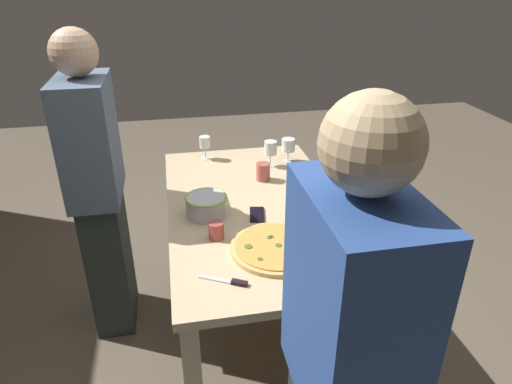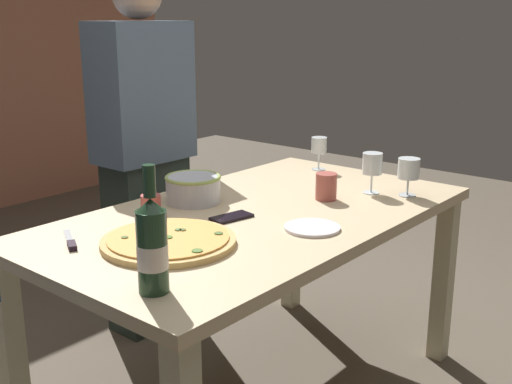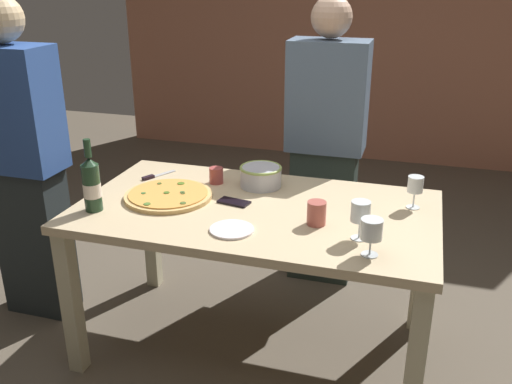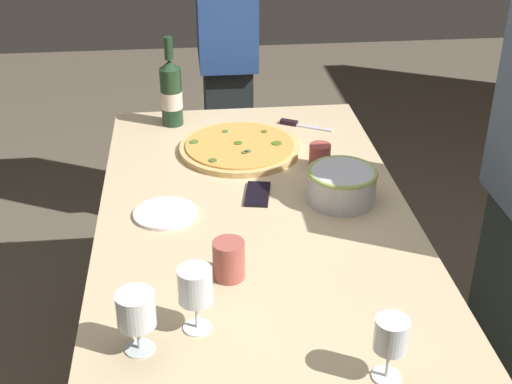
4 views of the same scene
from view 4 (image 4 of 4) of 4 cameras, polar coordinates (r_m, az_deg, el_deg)
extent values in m
cube|color=#D0B88D|center=(2.01, 0.00, -2.33)|extent=(1.60, 0.90, 0.04)
cube|color=beige|center=(2.84, -9.54, -1.41)|extent=(0.07, 0.07, 0.71)
cube|color=beige|center=(2.89, 6.23, -0.58)|extent=(0.07, 0.07, 0.71)
cylinder|color=#DDB069|center=(2.37, -1.34, 3.59)|extent=(0.41, 0.41, 0.02)
cylinder|color=#E69E47|center=(2.36, -1.34, 3.87)|extent=(0.37, 0.37, 0.01)
cylinder|color=#446A21|center=(2.37, -1.47, 4.01)|extent=(0.03, 0.03, 0.00)
cylinder|color=#447535|center=(2.46, -2.52, 4.96)|extent=(0.02, 0.02, 0.00)
cylinder|color=#4C7336|center=(2.31, -0.66, 3.34)|extent=(0.02, 0.02, 0.00)
cylinder|color=#50622A|center=(2.30, -1.01, 3.23)|extent=(0.02, 0.02, 0.00)
cylinder|color=#4D5F25|center=(2.45, 0.67, 4.94)|extent=(0.02, 0.02, 0.00)
cylinder|color=#4E732D|center=(2.38, -5.08, 4.09)|extent=(0.03, 0.03, 0.00)
cylinder|color=#486229|center=(2.25, -3.55, 2.58)|extent=(0.03, 0.03, 0.00)
cylinder|color=#507121|center=(2.37, 1.70, 3.99)|extent=(0.03, 0.03, 0.00)
cylinder|color=silver|center=(2.06, 6.99, 0.50)|extent=(0.20, 0.20, 0.10)
torus|color=#A0BA5D|center=(2.04, 7.07, 1.62)|extent=(0.21, 0.21, 0.01)
cylinder|color=#203C25|center=(2.56, -6.91, 7.71)|extent=(0.08, 0.08, 0.21)
cone|color=#203C25|center=(2.52, -7.07, 10.24)|extent=(0.08, 0.08, 0.03)
cylinder|color=#203C25|center=(2.50, -7.15, 11.56)|extent=(0.03, 0.03, 0.08)
cylinder|color=silver|center=(2.56, -6.89, 7.49)|extent=(0.08, 0.08, 0.06)
cylinder|color=white|center=(1.56, -9.46, -12.47)|extent=(0.06, 0.06, 0.00)
cylinder|color=white|center=(1.54, -9.56, -11.50)|extent=(0.01, 0.01, 0.07)
cylinder|color=white|center=(1.50, -9.78, -9.42)|extent=(0.08, 0.08, 0.08)
cylinder|color=maroon|center=(1.51, -9.72, -9.98)|extent=(0.07, 0.07, 0.04)
cylinder|color=white|center=(1.60, -4.81, -10.95)|extent=(0.06, 0.06, 0.00)
cylinder|color=white|center=(1.58, -4.86, -9.86)|extent=(0.01, 0.01, 0.07)
cylinder|color=white|center=(1.53, -4.99, -7.58)|extent=(0.08, 0.08, 0.08)
cylinder|color=white|center=(1.51, 10.58, -14.54)|extent=(0.06, 0.06, 0.00)
cylinder|color=white|center=(1.48, 10.72, -13.46)|extent=(0.01, 0.01, 0.07)
cylinder|color=white|center=(1.43, 10.98, -11.33)|extent=(0.07, 0.07, 0.07)
cylinder|color=maroon|center=(1.45, 10.91, -11.93)|extent=(0.06, 0.06, 0.03)
cylinder|color=#B4554A|center=(1.72, -2.23, -5.54)|extent=(0.08, 0.08, 0.10)
cylinder|color=#AC4945|center=(2.26, 5.23, 2.95)|extent=(0.07, 0.07, 0.08)
cylinder|color=white|center=(2.01, -7.42, -1.73)|extent=(0.18, 0.18, 0.01)
cube|color=black|center=(2.10, 0.13, -0.16)|extent=(0.15, 0.09, 0.01)
cube|color=silver|center=(2.55, 4.69, 5.26)|extent=(0.09, 0.14, 0.01)
cube|color=black|center=(2.58, 2.70, 5.70)|extent=(0.05, 0.07, 0.02)
cube|color=#262D2F|center=(3.24, -2.20, 3.94)|extent=(0.34, 0.20, 0.81)
camera|label=1|loc=(3.76, 3.13, 30.15)|focal=31.62mm
camera|label=2|loc=(3.57, -27.28, 20.25)|focal=44.53mm
camera|label=3|loc=(2.29, -71.14, 9.47)|focal=39.54mm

